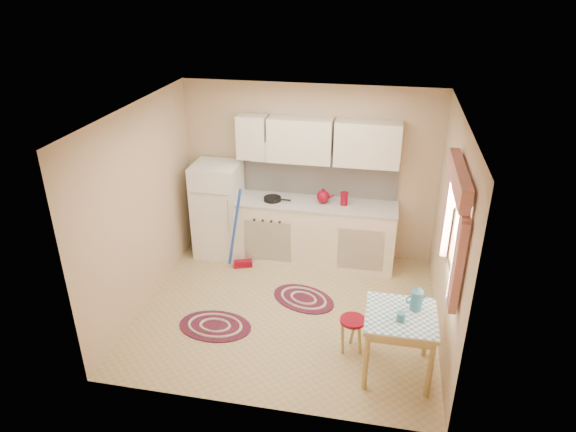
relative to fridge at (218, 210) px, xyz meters
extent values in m
plane|color=tan|center=(1.27, -1.25, -0.70)|extent=(3.60, 3.60, 0.00)
cube|color=silver|center=(1.27, -1.25, 1.80)|extent=(3.60, 3.20, 0.04)
cube|color=tan|center=(1.27, 0.35, 0.55)|extent=(3.60, 0.04, 2.50)
cube|color=tan|center=(1.27, -2.85, 0.55)|extent=(3.60, 0.04, 2.50)
cube|color=tan|center=(-0.53, -1.25, 0.55)|extent=(0.04, 3.20, 2.50)
cube|color=tan|center=(3.07, -1.25, 0.55)|extent=(0.04, 3.20, 2.50)
cube|color=silver|center=(1.40, 0.34, 0.50)|extent=(2.25, 0.03, 0.55)
cube|color=white|center=(1.40, 0.19, 1.07)|extent=(2.25, 0.33, 0.60)
cube|color=white|center=(3.05, -1.80, 0.85)|extent=(0.04, 0.85, 0.95)
cube|color=white|center=(0.00, 0.00, 0.00)|extent=(0.65, 0.60, 1.40)
cube|color=white|center=(1.42, 0.05, -0.26)|extent=(2.25, 0.60, 0.88)
cube|color=beige|center=(1.42, 0.05, 0.20)|extent=(2.27, 0.62, 0.04)
cylinder|color=black|center=(0.81, 0.00, 0.24)|extent=(0.26, 0.26, 0.05)
cylinder|color=maroon|center=(1.81, 0.05, 0.30)|extent=(0.12, 0.12, 0.16)
cube|color=tan|center=(2.60, -2.08, -0.34)|extent=(0.72, 0.72, 0.72)
cylinder|color=maroon|center=(2.11, -1.84, -0.49)|extent=(0.31, 0.31, 0.42)
cylinder|color=teal|center=(2.59, -2.18, 0.07)|extent=(0.09, 0.09, 0.10)
camera|label=1|loc=(2.30, -6.42, 3.15)|focal=32.00mm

